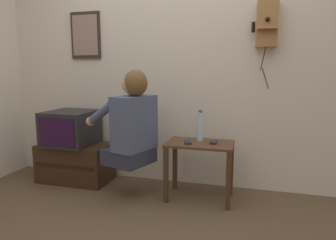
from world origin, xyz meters
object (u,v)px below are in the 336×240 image
at_px(cell_phone_held, 188,142).
at_px(water_bottle, 200,126).
at_px(television, 71,128).
at_px(person, 132,122).
at_px(cell_phone_spare, 214,142).
at_px(wall_phone_antique, 267,24).
at_px(framed_picture, 86,35).

distance_m(cell_phone_held, water_bottle, 0.20).
height_order(television, cell_phone_held, television).
relative_size(television, cell_phone_held, 3.57).
distance_m(person, television, 0.82).
xyz_separation_m(cell_phone_held, cell_phone_spare, (0.22, 0.07, 0.00)).
bearing_deg(cell_phone_held, wall_phone_antique, 13.36).
distance_m(wall_phone_antique, framed_picture, 1.84).
distance_m(television, wall_phone_antique, 2.16).
height_order(cell_phone_held, water_bottle, water_bottle).
xyz_separation_m(person, television, (-0.78, 0.23, -0.13)).
xyz_separation_m(framed_picture, cell_phone_held, (1.21, -0.39, -1.00)).
distance_m(person, water_bottle, 0.62).
bearing_deg(person, framed_picture, 75.08).
relative_size(person, water_bottle, 3.01).
bearing_deg(television, wall_phone_antique, 6.43).
distance_m(cell_phone_held, cell_phone_spare, 0.23).
distance_m(television, cell_phone_spare, 1.50).
bearing_deg(cell_phone_spare, television, 179.16).
bearing_deg(cell_phone_spare, person, -165.76).
distance_m(framed_picture, water_bottle, 1.58).
relative_size(television, cell_phone_spare, 3.85).
distance_m(person, cell_phone_spare, 0.75).
bearing_deg(cell_phone_spare, cell_phone_held, -161.68).
bearing_deg(water_bottle, cell_phone_spare, -26.38).
height_order(person, television, person).
distance_m(person, cell_phone_held, 0.53).
relative_size(person, cell_phone_held, 6.27).
xyz_separation_m(wall_phone_antique, cell_phone_held, (-0.63, -0.35, -1.04)).
xyz_separation_m(wall_phone_antique, water_bottle, (-0.54, -0.22, -0.91)).
height_order(wall_phone_antique, cell_phone_held, wall_phone_antique).
bearing_deg(television, framed_picture, 75.53).
bearing_deg(television, cell_phone_held, -6.07).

